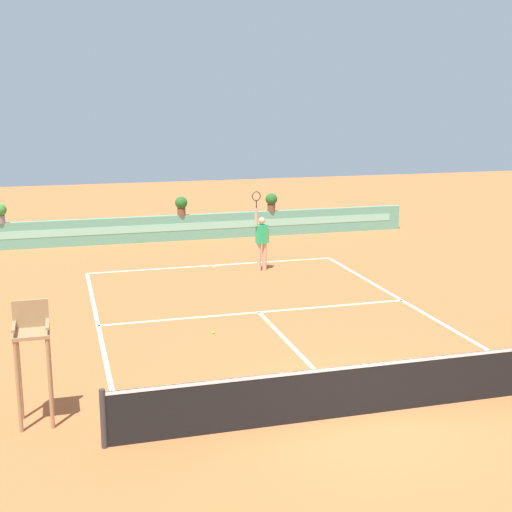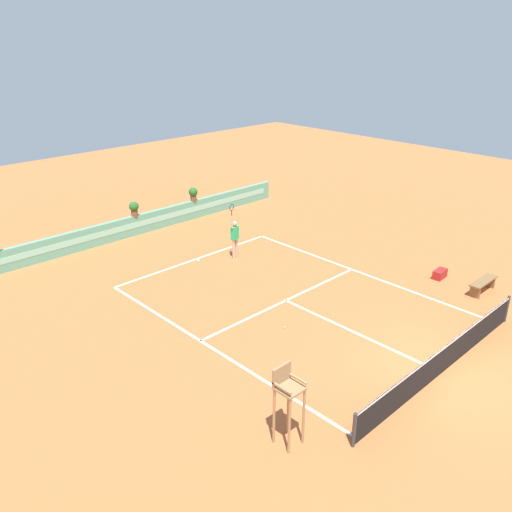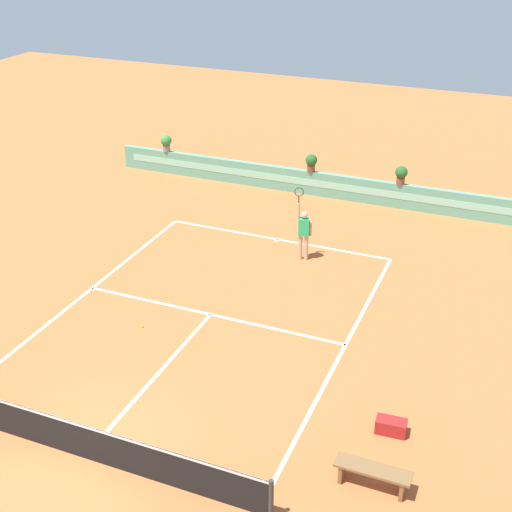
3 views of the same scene
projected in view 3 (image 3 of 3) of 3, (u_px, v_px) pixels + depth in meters
ground_plane at (204, 321)px, 20.41m from camera, size 60.00×60.00×0.00m
court_lines at (215, 309)px, 21.00m from camera, size 8.32×11.94×0.01m
net at (81, 440)px, 15.24m from camera, size 8.92×0.10×1.00m
back_wall_barrier at (317, 184)px, 28.72m from camera, size 18.00×0.21×1.00m
bench_courtside at (373, 473)px, 14.55m from camera, size 1.60×0.44×0.51m
gear_bag at (391, 426)px, 16.11m from camera, size 0.73×0.41×0.36m
tennis_player at (304, 231)px, 23.41m from camera, size 0.61×0.29×2.58m
tennis_ball_near_baseline at (194, 332)px, 19.87m from camera, size 0.07×0.07×0.07m
tennis_ball_mid_court at (142, 326)px, 20.12m from camera, size 0.07×0.07×0.07m
potted_plant_right at (401, 174)px, 27.15m from camera, size 0.48×0.48×0.72m
potted_plant_centre at (311, 162)px, 28.39m from camera, size 0.48×0.48×0.72m
potted_plant_far_left at (166, 142)px, 30.64m from camera, size 0.48×0.48×0.72m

